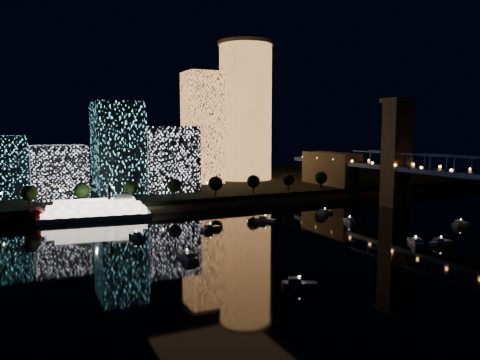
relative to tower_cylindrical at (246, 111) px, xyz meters
name	(u,v)px	position (x,y,z in m)	size (l,w,h in m)	color
ground	(354,244)	(-34.62, -146.64, -46.92)	(520.00, 520.00, 0.00)	black
far_bank	(186,184)	(-34.62, 13.36, -44.42)	(420.00, 160.00, 5.00)	black
seawall	(240,203)	(-34.62, -64.64, -45.42)	(420.00, 6.00, 3.00)	#6B5E4C
tower_cylindrical	(246,111)	(0.00, 0.00, 0.00)	(34.00, 34.00, 83.58)	#FD9D51
tower_rectangular	(203,128)	(-31.02, -7.01, -10.24)	(19.91, 19.91, 63.35)	#FD9D51
midrise_blocks	(104,158)	(-90.61, -29.39, -24.62)	(97.28, 36.43, 43.92)	silver
riverboat	(90,211)	(-103.26, -70.50, -43.34)	(47.00, 14.67, 13.93)	silver
motorboats	(313,234)	(-39.65, -131.69, -46.10)	(119.33, 80.56, 2.78)	silver
esplanade_trees	(183,185)	(-60.81, -58.64, -36.44)	(166.05, 6.81, 8.91)	black
street_lamps	(162,188)	(-68.62, -52.64, -37.89)	(132.70, 0.70, 5.65)	black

